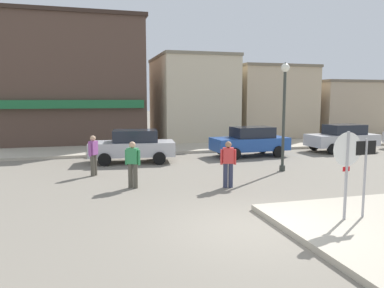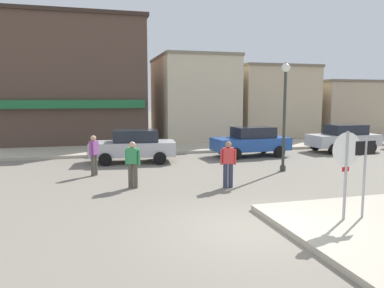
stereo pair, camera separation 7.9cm
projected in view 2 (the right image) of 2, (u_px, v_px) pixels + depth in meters
name	position (u px, v px, depth m)	size (l,w,h in m)	color
ground_plane	(250.00, 229.00, 8.83)	(160.00, 160.00, 0.00)	gray
kerb_far	(153.00, 149.00, 22.21)	(80.00, 4.00, 0.15)	#B7AD99
stop_sign	(346.00, 164.00, 8.91)	(0.82, 0.09, 2.30)	#9E9EA3
one_way_sign	(364.00, 170.00, 9.10)	(0.60, 0.07, 2.10)	#9E9EA3
lamp_post	(285.00, 101.00, 15.49)	(0.36, 0.36, 4.54)	#333833
parked_car_nearest	(134.00, 146.00, 17.92)	(4.17, 2.23, 1.56)	#B7B7BC
parked_car_second	(251.00, 141.00, 19.77)	(4.08, 2.03, 1.56)	#234C9E
parked_car_third	(344.00, 138.00, 21.49)	(4.03, 1.93, 1.56)	#B7B7BC
pedestrian_crossing_near	(133.00, 163.00, 12.77)	(0.52, 0.37, 1.61)	#4C473D
pedestrian_crossing_far	(228.00, 163.00, 12.82)	(0.55, 0.30, 1.61)	#2D334C
pedestrian_kerb_side	(94.00, 154.00, 14.82)	(0.38, 0.51, 1.61)	#4C473D
building_corner_shop	(72.00, 82.00, 26.38)	(9.75, 8.80, 8.34)	brown
building_storefront_left_near	(193.00, 99.00, 27.59)	(5.24, 6.94, 6.05)	beige
building_storefront_left_mid	(264.00, 102.00, 29.83)	(5.95, 7.16, 5.48)	tan
building_storefront_right_near	(347.00, 108.00, 30.80)	(6.73, 5.13, 4.45)	tan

